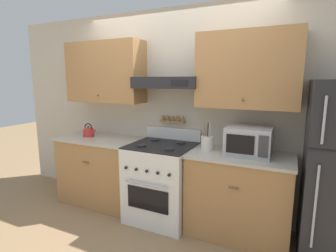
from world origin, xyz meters
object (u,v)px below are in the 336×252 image
at_px(stove_range, 162,181).
at_px(tea_kettle, 89,131).
at_px(utensil_crock, 207,143).
at_px(microwave, 249,141).

bearing_deg(stove_range, tea_kettle, 177.72).
relative_size(tea_kettle, utensil_crock, 0.62).
bearing_deg(stove_range, utensil_crock, 4.88).
bearing_deg(stove_range, microwave, 3.72).
height_order(stove_range, utensil_crock, utensil_crock).
bearing_deg(utensil_crock, tea_kettle, -180.00).
bearing_deg(tea_kettle, microwave, 0.48).
distance_m(stove_range, tea_kettle, 1.26).
bearing_deg(tea_kettle, stove_range, -2.28).
xyz_separation_m(stove_range, tea_kettle, (-1.16, 0.05, 0.51)).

